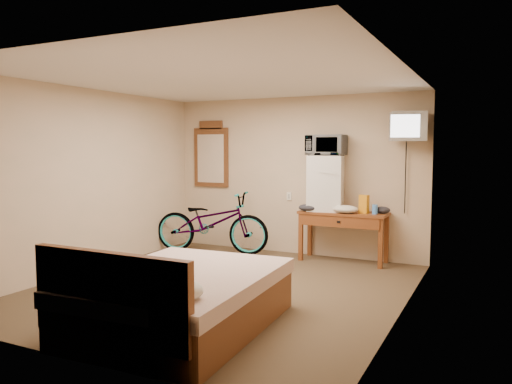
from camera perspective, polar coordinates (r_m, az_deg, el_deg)
room at (r=5.94m, az=-3.89°, el=0.76°), size 4.60×4.64×2.50m
desk at (r=7.49m, az=9.87°, el=-3.23°), size 1.30×0.51×0.75m
mini_fridge at (r=7.58m, az=7.98°, el=1.01°), size 0.58×0.57×0.83m
microwave at (r=7.57m, az=8.03°, el=5.32°), size 0.57×0.40×0.31m
snack_bag at (r=7.38m, az=12.24°, el=-1.36°), size 0.15×0.12×0.27m
blue_cup at (r=7.33m, az=13.43°, el=-1.94°), size 0.08×0.08×0.14m
cloth_cream at (r=7.36m, az=10.19°, el=-1.94°), size 0.37×0.29×0.11m
cloth_dark_a at (r=7.49m, az=5.97°, el=-1.79°), size 0.29×0.22×0.11m
cloth_dark_b at (r=7.43m, az=14.25°, el=-2.01°), size 0.22×0.18×0.10m
crt_television at (r=7.25m, az=16.95°, el=7.16°), size 0.55×0.63×0.40m
wall_mirror at (r=8.66m, az=-5.15°, el=4.24°), size 0.67×0.04×1.13m
bicycle at (r=8.11m, az=-5.08°, el=-3.47°), size 1.98×1.02×0.99m
bed at (r=4.80m, az=-9.00°, el=-11.92°), size 1.65×2.12×0.90m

